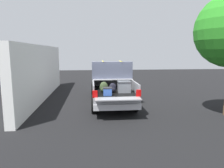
# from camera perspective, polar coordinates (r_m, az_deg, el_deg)

# --- Properties ---
(ground_plane) EXTENTS (40.00, 40.00, 0.00)m
(ground_plane) POSITION_cam_1_polar(r_m,az_deg,el_deg) (11.00, -0.31, -5.19)
(ground_plane) COLOR black
(pickup_truck) EXTENTS (6.05, 2.06, 2.23)m
(pickup_truck) POSITION_cam_1_polar(r_m,az_deg,el_deg) (11.16, -0.48, 0.09)
(pickup_truck) COLOR gray
(pickup_truck) RESTS_ON ground_plane
(building_facade) EXTENTS (10.12, 0.36, 3.04)m
(building_facade) POSITION_cam_1_polar(r_m,az_deg,el_deg) (12.43, -18.74, 3.08)
(building_facade) COLOR white
(building_facade) RESTS_ON ground_plane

